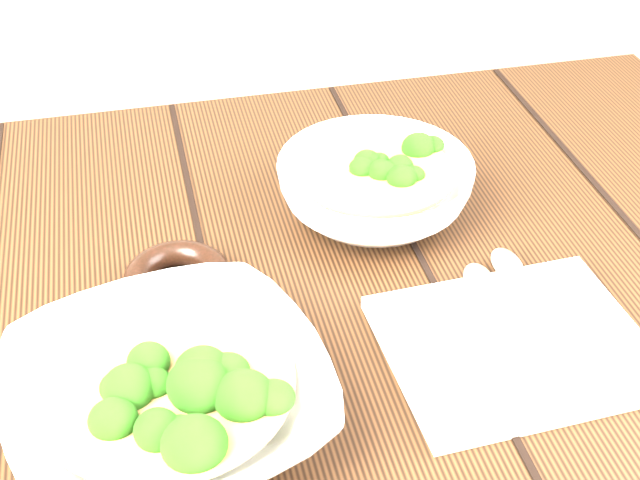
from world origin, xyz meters
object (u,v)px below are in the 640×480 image
Objects in this scene: table at (246,409)px; soup_bowl_front at (168,396)px; trivet at (177,278)px; napkin at (515,345)px; soup_bowl_back at (375,186)px.

soup_bowl_front is at bearing -121.41° from table.
trivet is 0.46× the size of napkin.
napkin is (0.29, 0.02, -0.03)m from soup_bowl_front.
soup_bowl_front is 1.31× the size of napkin.
table is at bearing 153.37° from napkin.
napkin is at bearing -28.62° from trivet.
trivet is (-0.20, -0.07, -0.02)m from soup_bowl_back.
soup_bowl_front reaches higher than trivet.
soup_bowl_back is (0.16, 0.12, 0.15)m from table.
table is at bearing -142.34° from soup_bowl_back.
soup_bowl_front reaches higher than napkin.
soup_bowl_back is at bearing 46.06° from soup_bowl_front.
soup_bowl_front reaches higher than table.
napkin is at bearing 3.55° from soup_bowl_front.
napkin is (0.22, -0.10, 0.13)m from table.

